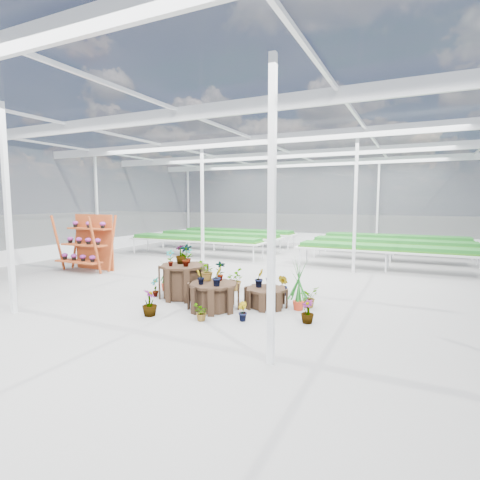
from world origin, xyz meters
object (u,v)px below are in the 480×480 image
at_px(plinth_tall, 184,281).
at_px(plinth_mid, 213,296).
at_px(plinth_low, 266,297).
at_px(bird_table, 94,241).
at_px(shelf_rack, 85,243).

relative_size(plinth_tall, plinth_mid, 1.08).
distance_m(plinth_low, bird_table, 8.34).
height_order(plinth_tall, plinth_low, plinth_tall).
distance_m(plinth_tall, plinth_low, 2.21).
bearing_deg(plinth_low, shelf_rack, 169.08).
distance_m(plinth_tall, bird_table, 6.30).
bearing_deg(plinth_mid, shelf_rack, 161.49).
distance_m(plinth_mid, shelf_rack, 6.68).
distance_m(shelf_rack, bird_table, 1.22).
bearing_deg(bird_table, plinth_tall, -1.99).
xyz_separation_m(plinth_tall, plinth_low, (2.20, 0.10, -0.20)).
relative_size(plinth_mid, bird_table, 0.61).
xyz_separation_m(plinth_tall, plinth_mid, (1.20, -0.60, -0.12)).
xyz_separation_m(plinth_mid, shelf_rack, (-6.30, 2.11, 0.69)).
xyz_separation_m(plinth_low, bird_table, (-7.95, 2.44, 0.71)).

